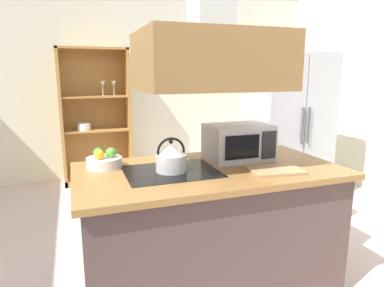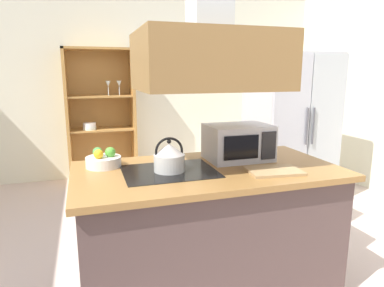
{
  "view_description": "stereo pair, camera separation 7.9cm",
  "coord_description": "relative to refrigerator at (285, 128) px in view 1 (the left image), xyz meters",
  "views": [
    {
      "loc": [
        -0.73,
        -2.15,
        1.54
      ],
      "look_at": [
        0.13,
        0.26,
        1.0
      ],
      "focal_mm": 31.89,
      "sensor_mm": 36.0,
      "label": 1
    },
    {
      "loc": [
        -0.65,
        -2.18,
        1.54
      ],
      "look_at": [
        0.13,
        0.26,
        1.0
      ],
      "focal_mm": 31.89,
      "sensor_mm": 36.0,
      "label": 2
    }
  ],
  "objects": [
    {
      "name": "kitchen_island",
      "position": [
        -1.55,
        -1.38,
        -0.42
      ],
      "size": [
        1.78,
        0.93,
        0.9
      ],
      "color": "#4E3C38",
      "rests_on": "ground"
    },
    {
      "name": "microwave",
      "position": [
        -1.25,
        -1.23,
        0.15
      ],
      "size": [
        0.46,
        0.35,
        0.26
      ],
      "color": "#B7BABF",
      "rests_on": "kitchen_island"
    },
    {
      "name": "cutting_board",
      "position": [
        -1.17,
        -1.6,
        0.03
      ],
      "size": [
        0.37,
        0.28,
        0.02
      ],
      "primitive_type": "cube",
      "rotation": [
        0.0,
        0.0,
        -0.12
      ],
      "color": "tan",
      "rests_on": "kitchen_island"
    },
    {
      "name": "wall_back",
      "position": [
        -1.67,
        1.71,
        0.47
      ],
      "size": [
        6.0,
        0.12,
        2.7
      ],
      "primitive_type": "cube",
      "color": "silver",
      "rests_on": "ground"
    },
    {
      "name": "fruit_bowl",
      "position": [
        -2.22,
        -1.13,
        0.07
      ],
      "size": [
        0.24,
        0.24,
        0.14
      ],
      "color": "silver",
      "rests_on": "kitchen_island"
    },
    {
      "name": "dish_cabinet",
      "position": [
        -2.1,
        1.49,
        -0.05
      ],
      "size": [
        0.93,
        0.4,
        1.86
      ],
      "color": "#B27E3D",
      "rests_on": "ground"
    },
    {
      "name": "kettle",
      "position": [
        -1.81,
        -1.38,
        0.12
      ],
      "size": [
        0.2,
        0.2,
        0.23
      ],
      "color": "#B9BBB6",
      "rests_on": "kitchen_island"
    },
    {
      "name": "range_hood",
      "position": [
        -1.55,
        -1.38,
        0.85
      ],
      "size": [
        0.9,
        0.7,
        1.27
      ],
      "color": "olive"
    },
    {
      "name": "refrigerator",
      "position": [
        0.0,
        0.0,
        0.0
      ],
      "size": [
        0.9,
        0.77,
        1.75
      ],
      "color": "#B6B7BB",
      "rests_on": "ground"
    },
    {
      "name": "ground_plane",
      "position": [
        -1.67,
        -1.29,
        -0.88
      ],
      "size": [
        7.8,
        7.8,
        0.0
      ],
      "primitive_type": "plane",
      "color": "beige"
    }
  ]
}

